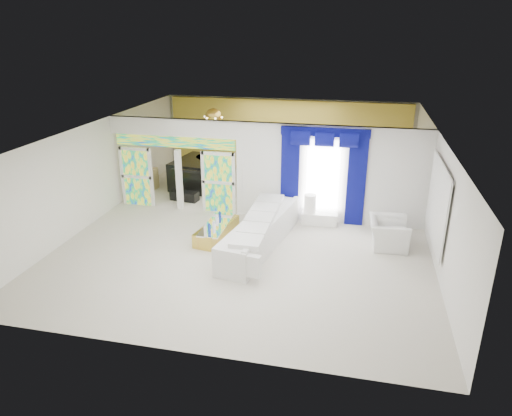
% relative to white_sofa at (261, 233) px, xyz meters
% --- Properties ---
extents(floor, '(12.00, 12.00, 0.00)m').
position_rel_white_sofa_xyz_m(floor, '(-0.45, 1.28, -0.39)').
color(floor, '#B7AF9E').
rests_on(floor, ground).
extents(dividing_wall, '(5.70, 0.18, 3.00)m').
position_rel_white_sofa_xyz_m(dividing_wall, '(1.70, 2.28, 1.11)').
color(dividing_wall, white).
rests_on(dividing_wall, ground).
extents(dividing_header, '(4.30, 0.18, 0.55)m').
position_rel_white_sofa_xyz_m(dividing_header, '(-3.30, 2.28, 2.33)').
color(dividing_header, white).
rests_on(dividing_header, dividing_wall).
extents(stained_panel_left, '(0.95, 0.04, 2.00)m').
position_rel_white_sofa_xyz_m(stained_panel_left, '(-4.72, 2.28, 0.61)').
color(stained_panel_left, '#994C3F').
rests_on(stained_panel_left, ground).
extents(stained_panel_right, '(0.95, 0.04, 2.00)m').
position_rel_white_sofa_xyz_m(stained_panel_right, '(-1.87, 2.28, 0.61)').
color(stained_panel_right, '#994C3F').
rests_on(stained_panel_right, ground).
extents(stained_transom, '(4.00, 0.05, 0.35)m').
position_rel_white_sofa_xyz_m(stained_transom, '(-3.30, 2.28, 1.86)').
color(stained_transom, '#994C3F').
rests_on(stained_transom, dividing_header).
extents(window_pane, '(1.00, 0.02, 2.30)m').
position_rel_white_sofa_xyz_m(window_pane, '(1.45, 2.18, 1.06)').
color(window_pane, white).
rests_on(window_pane, dividing_wall).
extents(blue_drape_left, '(0.55, 0.10, 2.80)m').
position_rel_white_sofa_xyz_m(blue_drape_left, '(0.45, 2.15, 1.01)').
color(blue_drape_left, '#060343').
rests_on(blue_drape_left, ground).
extents(blue_drape_right, '(0.55, 0.10, 2.80)m').
position_rel_white_sofa_xyz_m(blue_drape_right, '(2.45, 2.15, 1.01)').
color(blue_drape_right, '#060343').
rests_on(blue_drape_right, ground).
extents(blue_pelmet, '(2.60, 0.12, 0.25)m').
position_rel_white_sofa_xyz_m(blue_pelmet, '(1.45, 2.15, 2.43)').
color(blue_pelmet, '#060343').
rests_on(blue_pelmet, dividing_wall).
extents(wall_mirror, '(0.04, 2.70, 1.90)m').
position_rel_white_sofa_xyz_m(wall_mirror, '(4.49, 0.28, 1.16)').
color(wall_mirror, white).
rests_on(wall_mirror, ground).
extents(gold_curtains, '(9.70, 0.12, 2.90)m').
position_rel_white_sofa_xyz_m(gold_curtains, '(-0.45, 7.18, 1.11)').
color(gold_curtains, gold).
rests_on(gold_curtains, ground).
extents(white_sofa, '(1.55, 4.19, 0.78)m').
position_rel_white_sofa_xyz_m(white_sofa, '(0.00, 0.00, 0.00)').
color(white_sofa, white).
rests_on(white_sofa, ground).
extents(coffee_table, '(0.90, 1.89, 0.40)m').
position_rel_white_sofa_xyz_m(coffee_table, '(-1.35, 0.30, -0.19)').
color(coffee_table, gold).
rests_on(coffee_table, ground).
extents(console_table, '(1.10, 0.41, 0.36)m').
position_rel_white_sofa_xyz_m(console_table, '(1.43, 1.90, -0.21)').
color(console_table, white).
rests_on(console_table, ground).
extents(table_lamp, '(0.36, 0.36, 0.58)m').
position_rel_white_sofa_xyz_m(table_lamp, '(1.13, 1.90, 0.26)').
color(table_lamp, white).
rests_on(table_lamp, console_table).
extents(armchair, '(1.07, 1.22, 0.77)m').
position_rel_white_sofa_xyz_m(armchair, '(3.42, 0.81, -0.00)').
color(armchair, white).
rests_on(armchair, ground).
extents(grand_piano, '(1.85, 2.27, 1.05)m').
position_rel_white_sofa_xyz_m(grand_piano, '(-3.36, 4.61, 0.13)').
color(grand_piano, black).
rests_on(grand_piano, ground).
extents(piano_bench, '(1.02, 0.51, 0.33)m').
position_rel_white_sofa_xyz_m(piano_bench, '(-3.36, 3.01, -0.23)').
color(piano_bench, black).
rests_on(piano_bench, ground).
extents(tv_console, '(0.58, 0.53, 0.78)m').
position_rel_white_sofa_xyz_m(tv_console, '(-5.09, 3.92, 0.00)').
color(tv_console, tan).
rests_on(tv_console, ground).
extents(chandelier, '(0.60, 0.60, 0.60)m').
position_rel_white_sofa_xyz_m(chandelier, '(-2.75, 4.68, 2.26)').
color(chandelier, gold).
rests_on(chandelier, ceiling).
extents(decanters, '(0.15, 1.13, 0.20)m').
position_rel_white_sofa_xyz_m(decanters, '(-1.39, 0.23, 0.09)').
color(decanters, white).
rests_on(decanters, coffee_table).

